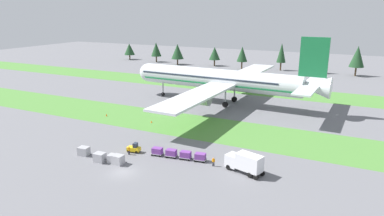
{
  "coord_description": "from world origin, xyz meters",
  "views": [
    {
      "loc": [
        34.87,
        -44.29,
        27.05
      ],
      "look_at": [
        -1.22,
        29.82,
        4.0
      ],
      "focal_mm": 32.6,
      "sensor_mm": 36.0,
      "label": 1
    }
  ],
  "objects_px": {
    "uld_container_0": "(100,157)",
    "taxiway_marker_1": "(151,122)",
    "cargo_dolly_third": "(186,155)",
    "cargo_dolly_fourth": "(200,157)",
    "airliner": "(224,80)",
    "uld_container_1": "(84,151)",
    "ground_crew_marshaller": "(129,150)",
    "catering_truck": "(245,162)",
    "ground_crew_loader": "(213,161)",
    "taxiway_marker_0": "(106,115)",
    "cargo_dolly_second": "(171,153)",
    "uld_container_3": "(118,160)",
    "cargo_dolly_lead": "(157,151)",
    "uld_container_2": "(114,159)",
    "baggage_tug": "(134,148)"
  },
  "relations": [
    {
      "from": "cargo_dolly_second",
      "to": "uld_container_2",
      "type": "height_order",
      "value": "cargo_dolly_second"
    },
    {
      "from": "ground_crew_loader",
      "to": "taxiway_marker_1",
      "type": "bearing_deg",
      "value": -41.59
    },
    {
      "from": "airliner",
      "to": "uld_container_1",
      "type": "relative_size",
      "value": 36.76
    },
    {
      "from": "catering_truck",
      "to": "uld_container_3",
      "type": "bearing_deg",
      "value": 124.18
    },
    {
      "from": "cargo_dolly_lead",
      "to": "ground_crew_marshaller",
      "type": "xyz_separation_m",
      "value": [
        -5.14,
        -2.14,
        0.03
      ]
    },
    {
      "from": "catering_truck",
      "to": "taxiway_marker_0",
      "type": "xyz_separation_m",
      "value": [
        -43.33,
        16.2,
        -1.61
      ]
    },
    {
      "from": "uld_container_1",
      "to": "uld_container_3",
      "type": "relative_size",
      "value": 1.0
    },
    {
      "from": "cargo_dolly_fourth",
      "to": "catering_truck",
      "type": "bearing_deg",
      "value": -103.53
    },
    {
      "from": "uld_container_2",
      "to": "uld_container_3",
      "type": "bearing_deg",
      "value": -11.82
    },
    {
      "from": "airliner",
      "to": "uld_container_0",
      "type": "distance_m",
      "value": 50.09
    },
    {
      "from": "cargo_dolly_third",
      "to": "taxiway_marker_0",
      "type": "relative_size",
      "value": 3.43
    },
    {
      "from": "uld_container_2",
      "to": "ground_crew_marshaller",
      "type": "bearing_deg",
      "value": 84.79
    },
    {
      "from": "cargo_dolly_lead",
      "to": "uld_container_2",
      "type": "distance_m",
      "value": 8.42
    },
    {
      "from": "catering_truck",
      "to": "uld_container_1",
      "type": "relative_size",
      "value": 3.66
    },
    {
      "from": "airliner",
      "to": "taxiway_marker_1",
      "type": "height_order",
      "value": "airliner"
    },
    {
      "from": "uld_container_2",
      "to": "taxiway_marker_1",
      "type": "height_order",
      "value": "uld_container_2"
    },
    {
      "from": "cargo_dolly_second",
      "to": "baggage_tug",
      "type": "bearing_deg",
      "value": 90.0
    },
    {
      "from": "cargo_dolly_lead",
      "to": "uld_container_1",
      "type": "xyz_separation_m",
      "value": [
        -12.9,
        -6.14,
        -0.1
      ]
    },
    {
      "from": "ground_crew_marshaller",
      "to": "uld_container_1",
      "type": "height_order",
      "value": "ground_crew_marshaller"
    },
    {
      "from": "cargo_dolly_second",
      "to": "uld_container_0",
      "type": "distance_m",
      "value": 13.3
    },
    {
      "from": "cargo_dolly_lead",
      "to": "airliner",
      "type": "bearing_deg",
      "value": -4.02
    },
    {
      "from": "cargo_dolly_lead",
      "to": "catering_truck",
      "type": "distance_m",
      "value": 17.49
    },
    {
      "from": "uld_container_2",
      "to": "cargo_dolly_fourth",
      "type": "bearing_deg",
      "value": 27.9
    },
    {
      "from": "uld_container_0",
      "to": "taxiway_marker_1",
      "type": "relative_size",
      "value": 4.1
    },
    {
      "from": "cargo_dolly_fourth",
      "to": "uld_container_1",
      "type": "xyz_separation_m",
      "value": [
        -21.53,
        -7.28,
        -0.1
      ]
    },
    {
      "from": "baggage_tug",
      "to": "uld_container_2",
      "type": "bearing_deg",
      "value": 166.97
    },
    {
      "from": "baggage_tug",
      "to": "cargo_dolly_second",
      "type": "relative_size",
      "value": 1.16
    },
    {
      "from": "uld_container_0",
      "to": "airliner",
      "type": "bearing_deg",
      "value": 83.74
    },
    {
      "from": "uld_container_1",
      "to": "cargo_dolly_third",
      "type": "bearing_deg",
      "value": 20.3
    },
    {
      "from": "taxiway_marker_0",
      "to": "cargo_dolly_fourth",
      "type": "bearing_deg",
      "value": -23.88
    },
    {
      "from": "cargo_dolly_fourth",
      "to": "ground_crew_marshaller",
      "type": "relative_size",
      "value": 1.37
    },
    {
      "from": "catering_truck",
      "to": "ground_crew_marshaller",
      "type": "xyz_separation_m",
      "value": [
        -22.6,
        -2.35,
        -1.01
      ]
    },
    {
      "from": "uld_container_0",
      "to": "catering_truck",
      "type": "bearing_deg",
      "value": 16.35
    },
    {
      "from": "airliner",
      "to": "baggage_tug",
      "type": "height_order",
      "value": "airliner"
    },
    {
      "from": "baggage_tug",
      "to": "ground_crew_loader",
      "type": "distance_m",
      "value": 16.67
    },
    {
      "from": "cargo_dolly_lead",
      "to": "taxiway_marker_1",
      "type": "relative_size",
      "value": 4.87
    },
    {
      "from": "cargo_dolly_fourth",
      "to": "ground_crew_marshaller",
      "type": "xyz_separation_m",
      "value": [
        -13.77,
        -3.28,
        0.03
      ]
    },
    {
      "from": "ground_crew_loader",
      "to": "cargo_dolly_fourth",
      "type": "bearing_deg",
      "value": -23.68
    },
    {
      "from": "catering_truck",
      "to": "taxiway_marker_0",
      "type": "relative_size",
      "value": 10.57
    },
    {
      "from": "ground_crew_marshaller",
      "to": "uld_container_0",
      "type": "xyz_separation_m",
      "value": [
        -2.87,
        -5.12,
        -0.07
      ]
    },
    {
      "from": "uld_container_2",
      "to": "taxiway_marker_1",
      "type": "xyz_separation_m",
      "value": [
        -6.55,
        23.26,
        -0.52
      ]
    },
    {
      "from": "cargo_dolly_second",
      "to": "cargo_dolly_third",
      "type": "xyz_separation_m",
      "value": [
        2.87,
        0.38,
        0.0
      ]
    },
    {
      "from": "cargo_dolly_fourth",
      "to": "taxiway_marker_1",
      "type": "xyz_separation_m",
      "value": [
        -20.7,
        15.76,
        -0.68
      ]
    },
    {
      "from": "taxiway_marker_0",
      "to": "ground_crew_loader",
      "type": "bearing_deg",
      "value": -23.36
    },
    {
      "from": "cargo_dolly_fourth",
      "to": "uld_container_0",
      "type": "xyz_separation_m",
      "value": [
        -16.64,
        -8.4,
        -0.05
      ]
    },
    {
      "from": "baggage_tug",
      "to": "taxiway_marker_1",
      "type": "distance_m",
      "value": 18.95
    },
    {
      "from": "ground_crew_loader",
      "to": "uld_container_1",
      "type": "xyz_separation_m",
      "value": [
        -24.56,
        -6.34,
        -0.12
      ]
    },
    {
      "from": "cargo_dolly_third",
      "to": "cargo_dolly_fourth",
      "type": "xyz_separation_m",
      "value": [
        2.87,
        0.38,
        0.0
      ]
    },
    {
      "from": "cargo_dolly_fourth",
      "to": "uld_container_2",
      "type": "distance_m",
      "value": 16.01
    },
    {
      "from": "taxiway_marker_1",
      "to": "cargo_dolly_second",
      "type": "bearing_deg",
      "value": -47.86
    }
  ]
}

